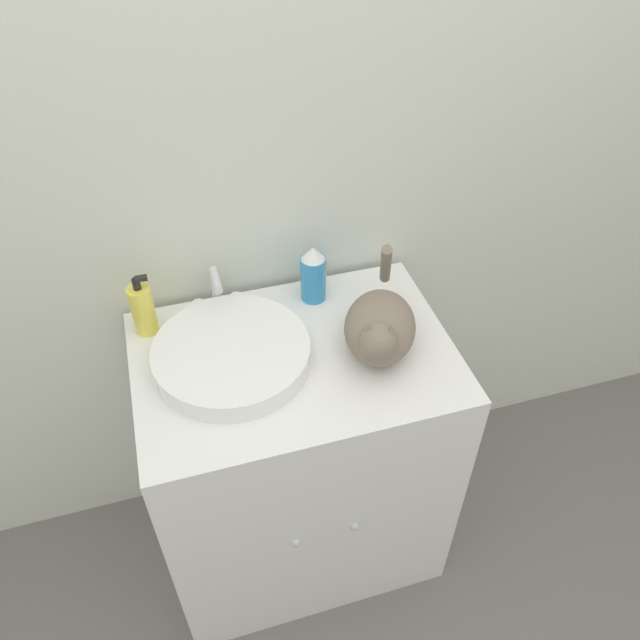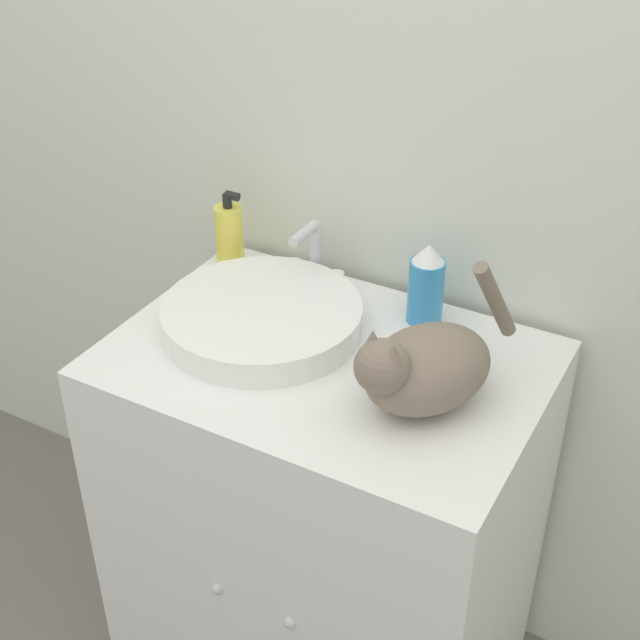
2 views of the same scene
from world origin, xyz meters
name	(u,v)px [view 1 (image 1 of 2)]	position (x,y,z in m)	size (l,w,h in m)	color
ground_plane	(325,611)	(0.00, 0.00, 0.00)	(8.00, 8.00, 0.00)	slate
wall_back	(257,166)	(0.00, 0.61, 1.25)	(6.00, 0.05, 2.50)	silver
vanity_cabinet	(298,458)	(0.00, 0.28, 0.44)	(0.81, 0.58, 0.89)	white
sink_basin	(232,354)	(-0.15, 0.31, 0.92)	(0.39, 0.39, 0.05)	white
faucet	(217,293)	(-0.15, 0.51, 0.95)	(0.14, 0.11, 0.15)	silver
cat	(380,327)	(0.21, 0.24, 0.97)	(0.26, 0.36, 0.24)	#7A6B5B
soap_bottle	(143,309)	(-0.35, 0.48, 0.96)	(0.06, 0.06, 0.18)	#EADB4C
spray_bottle	(313,274)	(0.11, 0.49, 0.97)	(0.07, 0.07, 0.17)	#338CCC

